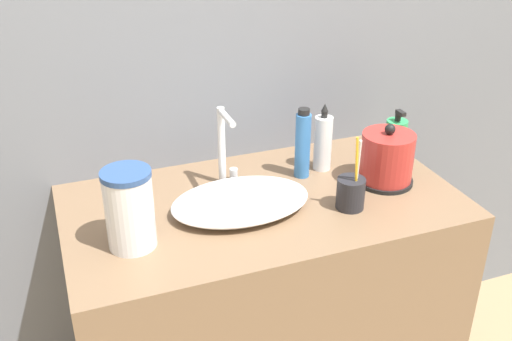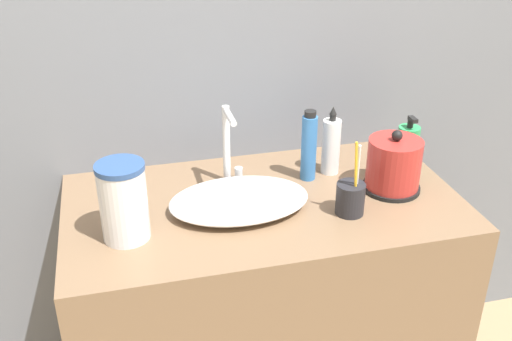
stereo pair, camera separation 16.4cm
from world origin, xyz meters
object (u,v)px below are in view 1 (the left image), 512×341
(toothbrush_cup, at_px, (351,193))
(mouthwash_bottle, at_px, (323,142))
(electric_kettle, at_px, (387,160))
(water_pitcher, at_px, (129,209))
(faucet, at_px, (224,145))
(shampoo_bottle, at_px, (303,144))
(lotion_bottle, at_px, (395,140))

(toothbrush_cup, relative_size, mouthwash_bottle, 1.02)
(electric_kettle, bearing_deg, water_pitcher, -175.13)
(mouthwash_bottle, bearing_deg, faucet, 178.50)
(faucet, xyz_separation_m, shampoo_bottle, (0.23, -0.03, -0.02))
(lotion_bottle, bearing_deg, faucet, 175.67)
(shampoo_bottle, xyz_separation_m, water_pitcher, (-0.55, -0.19, -0.00))
(faucet, xyz_separation_m, water_pitcher, (-0.31, -0.22, -0.03))
(electric_kettle, distance_m, shampoo_bottle, 0.25)
(toothbrush_cup, relative_size, water_pitcher, 1.06)
(toothbrush_cup, xyz_separation_m, water_pitcher, (-0.59, 0.03, 0.06))
(shampoo_bottle, bearing_deg, water_pitcher, -160.93)
(water_pitcher, bearing_deg, lotion_bottle, 11.66)
(faucet, bearing_deg, water_pitcher, -144.91)
(faucet, height_order, electric_kettle, faucet)
(electric_kettle, relative_size, shampoo_bottle, 0.86)
(lotion_bottle, bearing_deg, shampoo_bottle, 178.01)
(mouthwash_bottle, bearing_deg, toothbrush_cup, -97.61)
(faucet, relative_size, shampoo_bottle, 1.10)
(electric_kettle, bearing_deg, faucet, 160.96)
(shampoo_bottle, bearing_deg, mouthwash_bottle, 15.95)
(faucet, bearing_deg, mouthwash_bottle, -1.50)
(shampoo_bottle, relative_size, water_pitcher, 1.05)
(lotion_bottle, xyz_separation_m, water_pitcher, (-0.86, -0.18, 0.03))
(electric_kettle, relative_size, lotion_bottle, 1.07)
(toothbrush_cup, height_order, water_pitcher, toothbrush_cup)
(electric_kettle, bearing_deg, toothbrush_cup, -150.66)
(mouthwash_bottle, bearing_deg, shampoo_bottle, -164.05)
(faucet, distance_m, electric_kettle, 0.48)
(toothbrush_cup, bearing_deg, faucet, 138.36)
(lotion_bottle, relative_size, water_pitcher, 0.84)
(faucet, distance_m, toothbrush_cup, 0.38)
(water_pitcher, bearing_deg, shampoo_bottle, 19.07)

